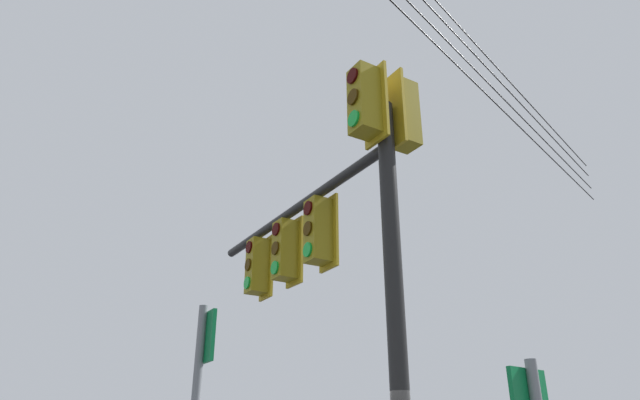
% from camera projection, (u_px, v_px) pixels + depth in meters
% --- Properties ---
extents(signal_mast_assembly, '(4.85, 1.01, 6.31)m').
position_uv_depth(signal_mast_assembly, '(334.00, 234.00, 7.23)').
color(signal_mast_assembly, black).
rests_on(signal_mast_assembly, ground).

